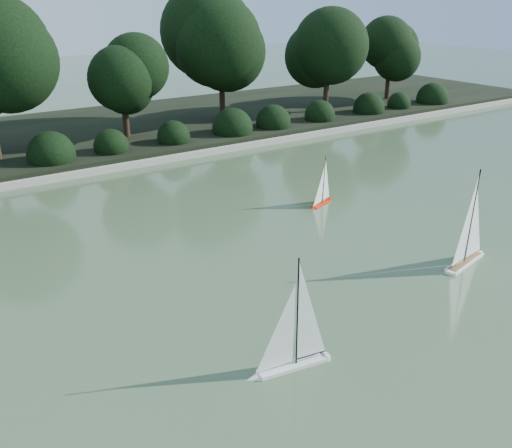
% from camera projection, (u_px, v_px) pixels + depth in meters
% --- Properties ---
extents(ground, '(80.00, 80.00, 0.00)m').
position_uv_depth(ground, '(345.00, 300.00, 9.18)').
color(ground, '#31462A').
rests_on(ground, ground).
extents(pond_coping, '(40.00, 0.35, 0.18)m').
position_uv_depth(pond_coping, '(128.00, 165.00, 16.03)').
color(pond_coping, gray).
rests_on(pond_coping, ground).
extents(far_bank, '(40.00, 8.00, 0.30)m').
position_uv_depth(far_bank, '(81.00, 135.00, 19.07)').
color(far_bank, black).
rests_on(far_bank, ground).
extents(tree_line, '(26.31, 3.93, 4.39)m').
position_uv_depth(tree_line, '(127.00, 60.00, 17.57)').
color(tree_line, black).
rests_on(tree_line, ground).
extents(shrub_hedge, '(29.10, 1.10, 1.10)m').
position_uv_depth(shrub_hedge, '(114.00, 146.00, 16.58)').
color(shrub_hedge, black).
rests_on(shrub_hedge, ground).
extents(sailboat_white_a, '(1.24, 0.38, 1.69)m').
position_uv_depth(sailboat_white_a, '(287.00, 352.00, 7.41)').
color(sailboat_white_a, silver).
rests_on(sailboat_white_a, ground).
extents(sailboat_white_b, '(1.41, 0.51, 1.93)m').
position_uv_depth(sailboat_white_b, '(469.00, 247.00, 10.38)').
color(sailboat_white_b, white).
rests_on(sailboat_white_b, ground).
extents(sailboat_orange, '(0.87, 0.42, 1.21)m').
position_uv_depth(sailboat_orange, '(320.00, 197.00, 13.22)').
color(sailboat_orange, '#F22000').
rests_on(sailboat_orange, ground).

